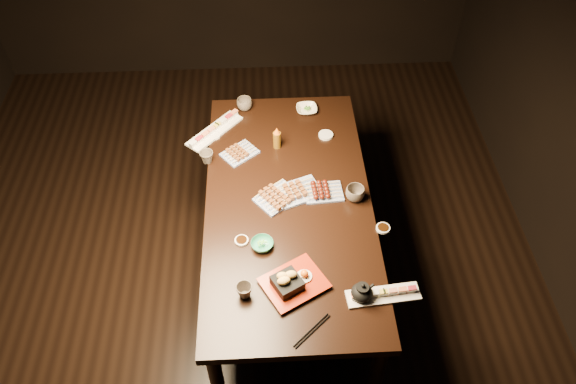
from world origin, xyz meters
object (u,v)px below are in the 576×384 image
at_px(sushi_platter_far, 214,129).
at_px(edamame_bowl_green, 262,244).
at_px(teacup_far_right, 244,104).
at_px(dining_table, 288,243).
at_px(yakitori_plate_left, 239,151).
at_px(edamame_bowl_cream, 307,109).
at_px(yakitori_plate_center, 277,195).
at_px(teapot, 362,291).
at_px(yakitori_plate_right, 299,189).
at_px(condiment_bottle, 277,138).
at_px(teacup_mid_right, 355,194).
at_px(teacup_far_left, 207,157).
at_px(sushi_platter_near, 384,293).
at_px(teacup_near_left, 244,291).
at_px(tempura_tray, 294,279).

distance_m(sushi_platter_far, edamame_bowl_green, 0.93).
bearing_deg(teacup_far_right, dining_table, -73.47).
bearing_deg(yakitori_plate_left, edamame_bowl_cream, 2.76).
height_order(yakitori_plate_center, edamame_bowl_cream, yakitori_plate_center).
xyz_separation_m(yakitori_plate_center, teapot, (0.37, -0.64, 0.02)).
distance_m(edamame_bowl_green, teacup_far_right, 1.11).
relative_size(dining_table, yakitori_plate_right, 7.50).
bearing_deg(condiment_bottle, teacup_mid_right, -47.17).
bearing_deg(edamame_bowl_green, teacup_far_left, 115.87).
bearing_deg(sushi_platter_near, teacup_near_left, 171.26).
xyz_separation_m(edamame_bowl_green, edamame_bowl_cream, (0.30, 1.06, -0.00)).
height_order(edamame_bowl_cream, teacup_near_left, teacup_near_left).
bearing_deg(tempura_tray, edamame_bowl_green, 92.67).
bearing_deg(yakitori_plate_left, yakitori_plate_center, -98.85).
bearing_deg(teacup_near_left, yakitori_plate_right, 65.29).
height_order(tempura_tray, teacup_far_left, tempura_tray).
bearing_deg(teacup_near_left, yakitori_plate_left, 91.81).
xyz_separation_m(sushi_platter_near, teacup_far_left, (-0.87, 0.95, 0.02)).
height_order(tempura_tray, condiment_bottle, condiment_bottle).
xyz_separation_m(edamame_bowl_green, condiment_bottle, (0.10, 0.74, 0.05)).
xyz_separation_m(edamame_bowl_green, teacup_far_right, (-0.09, 1.10, 0.02)).
relative_size(dining_table, sushi_platter_far, 4.52).
bearing_deg(teacup_far_right, teacup_near_left, -89.94).
distance_m(dining_table, yakitori_plate_center, 0.41).
bearing_deg(yakitori_plate_left, teapot, -98.84).
height_order(dining_table, yakitori_plate_left, yakitori_plate_left).
bearing_deg(yakitori_plate_left, teacup_near_left, -126.91).
height_order(yakitori_plate_center, teacup_far_right, teacup_far_right).
xyz_separation_m(teacup_far_left, teacup_far_right, (0.22, 0.47, 0.00)).
xyz_separation_m(teacup_far_left, condiment_bottle, (0.41, 0.11, 0.03)).
bearing_deg(teacup_mid_right, tempura_tray, -123.90).
bearing_deg(dining_table, edamame_bowl_green, -132.86).
bearing_deg(sushi_platter_near, tempura_tray, 163.43).
distance_m(sushi_platter_near, yakitori_plate_left, 1.21).
height_order(yakitori_plate_left, tempura_tray, tempura_tray).
bearing_deg(edamame_bowl_cream, condiment_bottle, -122.11).
xyz_separation_m(sushi_platter_near, sushi_platter_far, (-0.84, 1.21, 0.00)).
xyz_separation_m(yakitori_plate_left, teacup_mid_right, (0.63, -0.38, 0.02)).
bearing_deg(teacup_near_left, sushi_platter_far, 98.97).
height_order(dining_table, yakitori_plate_right, yakitori_plate_right).
bearing_deg(teacup_far_left, edamame_bowl_cream, 34.95).
bearing_deg(dining_table, tempura_tray, -106.65).
height_order(sushi_platter_near, teacup_mid_right, teacup_mid_right).
height_order(teacup_mid_right, teapot, teapot).
bearing_deg(dining_table, yakitori_plate_left, 108.24).
bearing_deg(teacup_mid_right, sushi_platter_near, -85.03).
height_order(edamame_bowl_cream, tempura_tray, tempura_tray).
xyz_separation_m(yakitori_plate_left, tempura_tray, (0.27, -0.92, 0.03)).
relative_size(edamame_bowl_cream, condiment_bottle, 0.91).
bearing_deg(teacup_far_right, edamame_bowl_green, -85.35).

